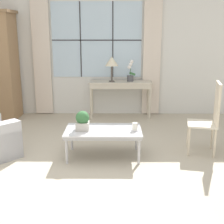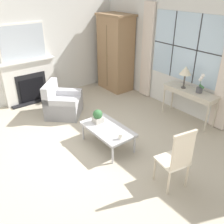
% 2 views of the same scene
% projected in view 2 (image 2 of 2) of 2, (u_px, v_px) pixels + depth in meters
% --- Properties ---
extents(ground_plane, '(14.00, 14.00, 0.00)m').
position_uv_depth(ground_plane, '(83.00, 149.00, 5.17)').
color(ground_plane, '#B2A893').
extents(wall_back_windowed, '(7.20, 0.14, 2.80)m').
position_uv_depth(wall_back_windowed, '(184.00, 58.00, 6.16)').
color(wall_back_windowed, silver).
rests_on(wall_back_windowed, ground_plane).
extents(wall_left, '(0.06, 7.20, 2.80)m').
position_uv_depth(wall_left, '(41.00, 49.00, 6.97)').
color(wall_left, silver).
rests_on(wall_left, ground_plane).
extents(fireplace, '(0.34, 1.52, 2.14)m').
position_uv_depth(fireplace, '(29.00, 77.00, 6.94)').
color(fireplace, black).
rests_on(fireplace, ground_plane).
extents(armoire, '(1.11, 0.71, 2.27)m').
position_uv_depth(armoire, '(115.00, 53.00, 7.63)').
color(armoire, '#93704C').
rests_on(armoire, ground_plane).
extents(console_table, '(1.35, 0.42, 0.79)m').
position_uv_depth(console_table, '(190.00, 93.00, 5.96)').
color(console_table, beige).
rests_on(console_table, ground_plane).
extents(table_lamp, '(0.28, 0.28, 0.54)m').
position_uv_depth(table_lamp, '(186.00, 71.00, 5.83)').
color(table_lamp, '#4C4742').
rests_on(table_lamp, console_table).
extents(potted_orchid, '(0.18, 0.14, 0.46)m').
position_uv_depth(potted_orchid, '(200.00, 86.00, 5.70)').
color(potted_orchid, '#4C4C51').
rests_on(potted_orchid, console_table).
extents(armchair_upholstered, '(1.16, 1.16, 0.86)m').
position_uv_depth(armchair_upholstered, '(63.00, 104.00, 6.38)').
color(armchair_upholstered, '#B2B2B7').
rests_on(armchair_upholstered, ground_plane).
extents(side_chair_wooden, '(0.52, 0.52, 1.13)m').
position_uv_depth(side_chair_wooden, '(178.00, 157.00, 3.93)').
color(side_chair_wooden, beige).
rests_on(side_chair_wooden, ground_plane).
extents(coffee_table, '(1.14, 0.65, 0.43)m').
position_uv_depth(coffee_table, '(108.00, 130.00, 5.09)').
color(coffee_table, '#BCBCC1').
rests_on(coffee_table, ground_plane).
extents(potted_plant_small, '(0.20, 0.20, 0.29)m').
position_uv_depth(potted_plant_small, '(98.00, 116.00, 5.21)').
color(potted_plant_small, '#BCB7AD').
rests_on(potted_plant_small, coffee_table).
extents(pillar_candle, '(0.11, 0.11, 0.13)m').
position_uv_depth(pillar_candle, '(120.00, 136.00, 4.69)').
color(pillar_candle, silver).
rests_on(pillar_candle, coffee_table).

